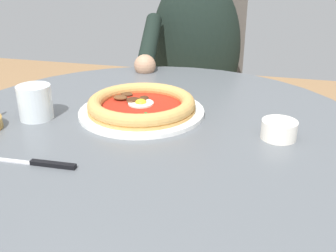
{
  "coord_description": "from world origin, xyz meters",
  "views": [
    {
      "loc": [
        0.24,
        -0.76,
        1.06
      ],
      "look_at": [
        0.04,
        0.0,
        0.71
      ],
      "focal_mm": 41.62,
      "sensor_mm": 36.0,
      "label": 1
    }
  ],
  "objects_px": {
    "cafe_chair_diner": "(198,87)",
    "ramekin_capers": "(279,129)",
    "water_glass": "(35,104)",
    "diner_person": "(193,98)",
    "dining_table": "(153,179)",
    "pizza_on_plate": "(141,106)",
    "steak_knife": "(37,163)"
  },
  "relations": [
    {
      "from": "pizza_on_plate",
      "to": "steak_knife",
      "type": "height_order",
      "value": "pizza_on_plate"
    },
    {
      "from": "pizza_on_plate",
      "to": "water_glass",
      "type": "distance_m",
      "value": 0.24
    },
    {
      "from": "diner_person",
      "to": "cafe_chair_diner",
      "type": "xyz_separation_m",
      "value": [
        -0.01,
        0.15,
        0.0
      ]
    },
    {
      "from": "ramekin_capers",
      "to": "diner_person",
      "type": "relative_size",
      "value": 0.06
    },
    {
      "from": "dining_table",
      "to": "water_glass",
      "type": "xyz_separation_m",
      "value": [
        -0.26,
        -0.04,
        0.18
      ]
    },
    {
      "from": "dining_table",
      "to": "cafe_chair_diner",
      "type": "xyz_separation_m",
      "value": [
        -0.05,
        0.87,
        -0.04
      ]
    },
    {
      "from": "ramekin_capers",
      "to": "cafe_chair_diner",
      "type": "distance_m",
      "value": 0.96
    },
    {
      "from": "dining_table",
      "to": "diner_person",
      "type": "distance_m",
      "value": 0.72
    },
    {
      "from": "pizza_on_plate",
      "to": "water_glass",
      "type": "xyz_separation_m",
      "value": [
        -0.22,
        -0.09,
        0.02
      ]
    },
    {
      "from": "cafe_chair_diner",
      "to": "ramekin_capers",
      "type": "bearing_deg",
      "value": -69.91
    },
    {
      "from": "steak_knife",
      "to": "water_glass",
      "type": "bearing_deg",
      "value": 121.65
    },
    {
      "from": "water_glass",
      "to": "cafe_chair_diner",
      "type": "relative_size",
      "value": 0.09
    },
    {
      "from": "dining_table",
      "to": "ramekin_capers",
      "type": "height_order",
      "value": "ramekin_capers"
    },
    {
      "from": "water_glass",
      "to": "cafe_chair_diner",
      "type": "xyz_separation_m",
      "value": [
        0.21,
        0.9,
        -0.22
      ]
    },
    {
      "from": "dining_table",
      "to": "diner_person",
      "type": "xyz_separation_m",
      "value": [
        -0.04,
        0.72,
        -0.05
      ]
    },
    {
      "from": "water_glass",
      "to": "diner_person",
      "type": "relative_size",
      "value": 0.07
    },
    {
      "from": "dining_table",
      "to": "water_glass",
      "type": "height_order",
      "value": "water_glass"
    },
    {
      "from": "diner_person",
      "to": "cafe_chair_diner",
      "type": "distance_m",
      "value": 0.15
    },
    {
      "from": "dining_table",
      "to": "pizza_on_plate",
      "type": "xyz_separation_m",
      "value": [
        -0.04,
        0.05,
        0.16
      ]
    },
    {
      "from": "pizza_on_plate",
      "to": "water_glass",
      "type": "bearing_deg",
      "value": -158.39
    },
    {
      "from": "water_glass",
      "to": "diner_person",
      "type": "xyz_separation_m",
      "value": [
        0.22,
        0.75,
        -0.22
      ]
    },
    {
      "from": "dining_table",
      "to": "pizza_on_plate",
      "type": "relative_size",
      "value": 3.33
    },
    {
      "from": "diner_person",
      "to": "cafe_chair_diner",
      "type": "relative_size",
      "value": 1.33
    },
    {
      "from": "steak_knife",
      "to": "diner_person",
      "type": "distance_m",
      "value": 0.97
    },
    {
      "from": "pizza_on_plate",
      "to": "cafe_chair_diner",
      "type": "bearing_deg",
      "value": 90.63
    },
    {
      "from": "dining_table",
      "to": "diner_person",
      "type": "bearing_deg",
      "value": 93.32
    },
    {
      "from": "dining_table",
      "to": "ramekin_capers",
      "type": "xyz_separation_m",
      "value": [
        0.27,
        -0.01,
        0.16
      ]
    },
    {
      "from": "cafe_chair_diner",
      "to": "pizza_on_plate",
      "type": "bearing_deg",
      "value": -89.37
    },
    {
      "from": "steak_knife",
      "to": "diner_person",
      "type": "xyz_separation_m",
      "value": [
        0.1,
        0.95,
        -0.19
      ]
    },
    {
      "from": "diner_person",
      "to": "cafe_chair_diner",
      "type": "bearing_deg",
      "value": 92.59
    },
    {
      "from": "diner_person",
      "to": "water_glass",
      "type": "bearing_deg",
      "value": -106.24
    },
    {
      "from": "diner_person",
      "to": "cafe_chair_diner",
      "type": "height_order",
      "value": "diner_person"
    }
  ]
}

